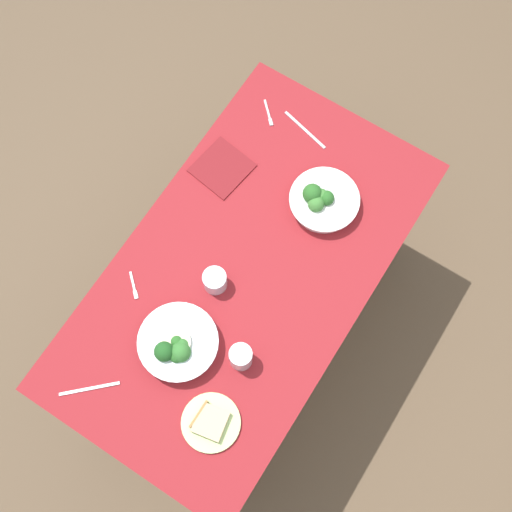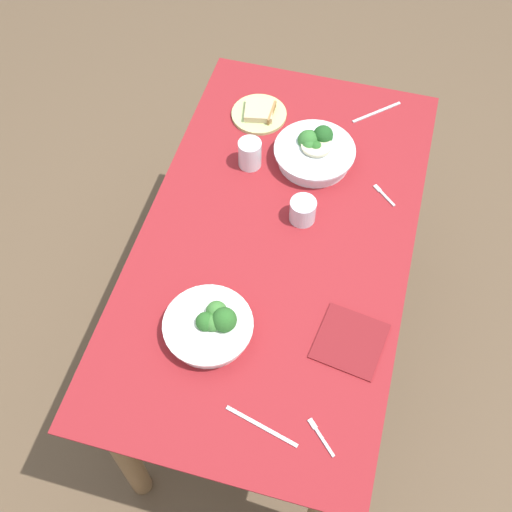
% 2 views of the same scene
% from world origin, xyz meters
% --- Properties ---
extents(ground_plane, '(6.00, 6.00, 0.00)m').
position_xyz_m(ground_plane, '(0.00, 0.00, 0.00)').
color(ground_plane, brown).
extents(dining_table, '(1.45, 0.80, 0.77)m').
position_xyz_m(dining_table, '(0.00, 0.00, 0.64)').
color(dining_table, maroon).
rests_on(dining_table, ground_plane).
extents(broccoli_bowl_far, '(0.24, 0.24, 0.10)m').
position_xyz_m(broccoli_bowl_far, '(-0.35, 0.09, 0.81)').
color(broccoli_bowl_far, white).
rests_on(broccoli_bowl_far, dining_table).
extents(broccoli_bowl_near, '(0.26, 0.26, 0.10)m').
position_xyz_m(broccoli_bowl_near, '(0.33, -0.04, 0.81)').
color(broccoli_bowl_near, white).
rests_on(broccoli_bowl_near, dining_table).
extents(bread_side_plate, '(0.19, 0.19, 0.04)m').
position_xyz_m(bread_side_plate, '(0.48, 0.18, 0.79)').
color(bread_side_plate, '#B7D684').
rests_on(bread_side_plate, dining_table).
extents(water_glass_center, '(0.08, 0.08, 0.08)m').
position_xyz_m(water_glass_center, '(0.09, -0.06, 0.81)').
color(water_glass_center, silver).
rests_on(water_glass_center, dining_table).
extents(water_glass_side, '(0.07, 0.07, 0.10)m').
position_xyz_m(water_glass_side, '(0.26, 0.15, 0.82)').
color(water_glass_side, silver).
rests_on(water_glass_side, dining_table).
extents(fork_by_far_bowl, '(0.08, 0.09, 0.00)m').
position_xyz_m(fork_by_far_bowl, '(-0.55, -0.25, 0.78)').
color(fork_by_far_bowl, '#B7B7BC').
rests_on(fork_by_far_bowl, dining_table).
extents(fork_by_near_bowl, '(0.07, 0.08, 0.00)m').
position_xyz_m(fork_by_near_bowl, '(0.24, -0.28, 0.78)').
color(fork_by_near_bowl, '#B7B7BC').
rests_on(fork_by_near_bowl, dining_table).
extents(table_knife_left, '(0.14, 0.15, 0.00)m').
position_xyz_m(table_knife_left, '(0.60, -0.20, 0.77)').
color(table_knife_left, '#B7B7BC').
rests_on(table_knife_left, dining_table).
extents(table_knife_right, '(0.06, 0.20, 0.00)m').
position_xyz_m(table_knife_right, '(-0.57, -0.11, 0.77)').
color(table_knife_right, '#B7B7BC').
rests_on(table_knife_right, dining_table).
extents(napkin_folded_upper, '(0.20, 0.20, 0.01)m').
position_xyz_m(napkin_folded_upper, '(-0.28, -0.28, 0.78)').
color(napkin_folded_upper, maroon).
rests_on(napkin_folded_upper, dining_table).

